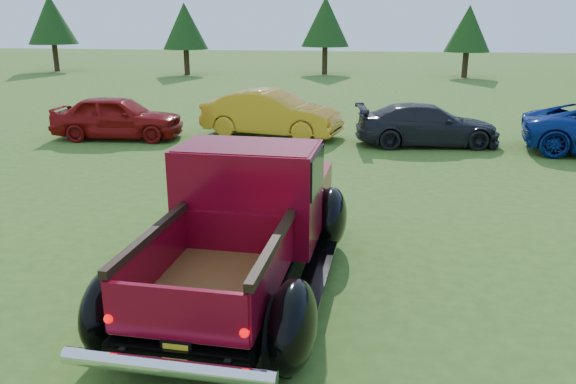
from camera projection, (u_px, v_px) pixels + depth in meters
The scene contains 9 objects.
ground at pixel (320, 269), 8.27m from camera, with size 120.00×120.00×0.00m, color #355618.
tree_far_west at pixel (51, 20), 38.90m from camera, with size 3.33×3.33×5.20m.
tree_west at pixel (185, 26), 36.55m from camera, with size 2.94×2.94×4.60m.
tree_mid_left at pixel (325, 22), 36.98m from camera, with size 3.20×3.20×5.00m.
tree_mid_right at pixel (468, 29), 34.78m from camera, with size 2.82×2.82×4.40m.
pickup_truck at pixel (250, 217), 7.73m from camera, with size 2.59×5.29×1.94m.
show_car_red at pixel (118, 117), 17.18m from camera, with size 1.58×3.92×1.34m, color maroon.
show_car_yellow at pixel (271, 114), 17.53m from camera, with size 1.51×4.32×1.42m, color orange.
show_car_grey at pixel (427, 125), 16.30m from camera, with size 1.67×4.11×1.19m, color black.
Camera 1 is at (0.74, -7.55, 3.53)m, focal length 35.00 mm.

